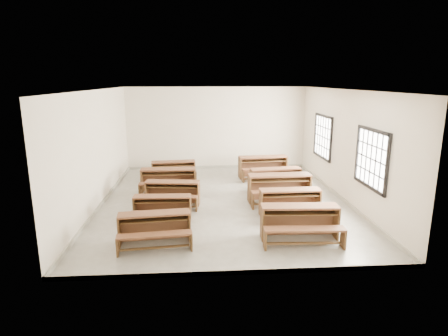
{
  "coord_description": "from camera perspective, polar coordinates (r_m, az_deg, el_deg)",
  "views": [
    {
      "loc": [
        -0.73,
        -10.39,
        3.47
      ],
      "look_at": [
        0.0,
        0.0,
        1.0
      ],
      "focal_mm": 30.0,
      "sensor_mm": 36.0,
      "label": 1
    }
  ],
  "objects": [
    {
      "name": "desk_set_2",
      "position": [
        10.65,
        -7.89,
        -3.56
      ],
      "size": [
        1.6,
        0.96,
        0.68
      ],
      "rotation": [
        0.0,
        0.0,
        -0.12
      ],
      "color": "brown",
      "rests_on": "ground"
    },
    {
      "name": "desk_set_0",
      "position": [
        8.26,
        -10.53,
        -8.71
      ],
      "size": [
        1.61,
        0.95,
        0.69
      ],
      "rotation": [
        0.0,
        0.0,
        0.1
      ],
      "color": "brown",
      "rests_on": "ground"
    },
    {
      "name": "desk_set_3",
      "position": [
        11.82,
        -8.48,
        -1.63
      ],
      "size": [
        1.7,
        0.89,
        0.77
      ],
      "rotation": [
        0.0,
        0.0,
        0.0
      ],
      "color": "brown",
      "rests_on": "ground"
    },
    {
      "name": "desk_set_4",
      "position": [
        13.25,
        -7.7,
        -0.19
      ],
      "size": [
        1.59,
        0.94,
        0.68
      ],
      "rotation": [
        0.0,
        0.0,
        0.1
      ],
      "color": "brown",
      "rests_on": "ground"
    },
    {
      "name": "desk_set_7",
      "position": [
        10.92,
        8.48,
        -2.73
      ],
      "size": [
        1.83,
        0.98,
        0.81
      ],
      "rotation": [
        0.0,
        0.0,
        0.03
      ],
      "color": "brown",
      "rests_on": "ground"
    },
    {
      "name": "room",
      "position": [
        10.5,
        0.49,
        6.09
      ],
      "size": [
        8.5,
        8.5,
        3.2
      ],
      "color": "gray",
      "rests_on": "ground"
    },
    {
      "name": "desk_set_5",
      "position": [
        8.5,
        11.48,
        -7.77
      ],
      "size": [
        1.74,
        0.96,
        0.77
      ],
      "rotation": [
        0.0,
        0.0,
        -0.05
      ],
      "color": "brown",
      "rests_on": "ground"
    },
    {
      "name": "desk_set_9",
      "position": [
        13.54,
        6.0,
        0.41
      ],
      "size": [
        1.82,
        1.06,
        0.78
      ],
      "rotation": [
        0.0,
        0.0,
        0.09
      ],
      "color": "brown",
      "rests_on": "ground"
    },
    {
      "name": "desk_set_1",
      "position": [
        9.53,
        -9.39,
        -5.8
      ],
      "size": [
        1.45,
        0.78,
        0.64
      ],
      "rotation": [
        0.0,
        0.0,
        -0.03
      ],
      "color": "brown",
      "rests_on": "ground"
    },
    {
      "name": "desk_set_6",
      "position": [
        9.87,
        10.08,
        -4.93
      ],
      "size": [
        1.59,
        0.86,
        0.71
      ],
      "rotation": [
        0.0,
        0.0,
        0.03
      ],
      "color": "brown",
      "rests_on": "ground"
    },
    {
      "name": "desk_set_8",
      "position": [
        12.0,
        7.92,
        -1.5
      ],
      "size": [
        1.7,
        1.02,
        0.73
      ],
      "rotation": [
        0.0,
        0.0,
        0.12
      ],
      "color": "brown",
      "rests_on": "ground"
    }
  ]
}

